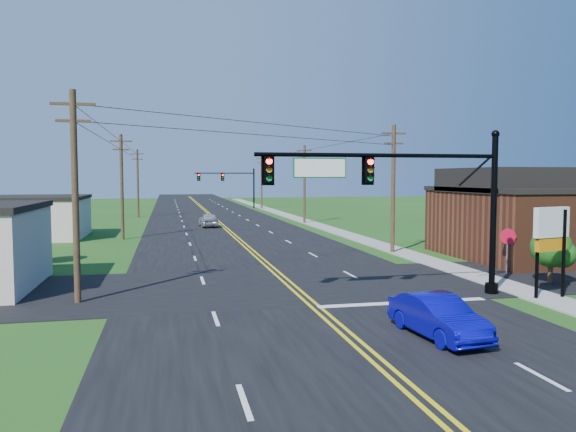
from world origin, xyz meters
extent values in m
plane|color=#1E4714|center=(0.00, 0.00, 0.00)|extent=(260.00, 260.00, 0.00)
cube|color=black|center=(0.00, 50.00, 0.02)|extent=(16.00, 220.00, 0.04)
cube|color=black|center=(0.00, 12.00, 0.02)|extent=(70.00, 10.00, 0.04)
cube|color=gray|center=(10.50, 40.00, 0.04)|extent=(2.00, 160.00, 0.08)
cylinder|color=black|center=(8.80, 8.00, 3.60)|extent=(0.28, 0.28, 7.20)
cylinder|color=black|center=(8.80, 8.00, 0.25)|extent=(0.60, 0.60, 0.50)
sphere|color=black|center=(8.80, 8.00, 7.30)|extent=(0.36, 0.36, 0.36)
cylinder|color=black|center=(3.30, 8.00, 6.30)|extent=(11.00, 0.18, 0.18)
cube|color=#05581F|center=(0.60, 8.00, 5.75)|extent=(2.30, 0.06, 0.85)
cylinder|color=black|center=(8.80, 80.00, 3.60)|extent=(0.28, 0.28, 7.20)
cylinder|color=black|center=(8.80, 80.00, 0.25)|extent=(0.60, 0.60, 0.50)
sphere|color=black|center=(8.80, 80.00, 7.30)|extent=(0.36, 0.36, 0.36)
cylinder|color=black|center=(3.80, 80.00, 6.00)|extent=(10.00, 0.18, 0.18)
cube|color=#05581F|center=(0.60, 80.00, 5.45)|extent=(2.30, 0.06, 0.85)
cube|color=#5C2E1A|center=(20.00, 18.00, 2.20)|extent=(14.00, 11.00, 4.40)
cube|color=black|center=(20.00, 18.00, 4.55)|extent=(14.20, 11.20, 0.30)
cube|color=beige|center=(-19.00, 38.00, 1.70)|extent=(12.00, 9.00, 3.40)
cube|color=black|center=(-19.00, 38.00, 3.55)|extent=(12.20, 9.20, 0.30)
cylinder|color=#382519|center=(-9.50, 10.00, 4.50)|extent=(0.28, 0.28, 9.00)
cube|color=#382519|center=(-9.50, 10.00, 8.40)|extent=(1.80, 0.12, 0.12)
cube|color=#382519|center=(-9.50, 10.00, 7.70)|extent=(1.40, 0.12, 0.12)
cylinder|color=#382519|center=(-9.50, 35.00, 4.50)|extent=(0.28, 0.28, 9.00)
cube|color=#382519|center=(-9.50, 35.00, 8.40)|extent=(1.80, 0.12, 0.12)
cube|color=#382519|center=(-9.50, 35.00, 7.70)|extent=(1.40, 0.12, 0.12)
cylinder|color=#382519|center=(-9.50, 62.00, 4.50)|extent=(0.28, 0.28, 9.00)
cube|color=#382519|center=(-9.50, 62.00, 8.40)|extent=(1.80, 0.12, 0.12)
cube|color=#382519|center=(-9.50, 62.00, 7.70)|extent=(1.40, 0.12, 0.12)
cylinder|color=#382519|center=(9.80, 22.00, 4.50)|extent=(0.28, 0.28, 9.00)
cube|color=#382519|center=(9.80, 22.00, 8.40)|extent=(1.80, 0.12, 0.12)
cube|color=#382519|center=(9.80, 22.00, 7.70)|extent=(1.40, 0.12, 0.12)
cylinder|color=#382519|center=(9.80, 48.00, 4.50)|extent=(0.28, 0.28, 9.00)
cube|color=#382519|center=(9.80, 48.00, 8.40)|extent=(1.80, 0.12, 0.12)
cube|color=#382519|center=(9.80, 48.00, 7.70)|extent=(1.40, 0.12, 0.12)
cylinder|color=#382519|center=(9.80, 78.00, 4.50)|extent=(0.28, 0.28, 9.00)
cube|color=#382519|center=(9.80, 78.00, 8.40)|extent=(1.80, 0.12, 0.12)
cube|color=#382519|center=(9.80, 78.00, 7.70)|extent=(1.40, 0.12, 0.12)
cylinder|color=#382519|center=(16.00, 26.00, 0.92)|extent=(0.24, 0.24, 1.85)
sphere|color=#1E4510|center=(16.00, 26.00, 2.60)|extent=(3.00, 3.00, 3.00)
cylinder|color=#382519|center=(13.00, 9.50, 0.66)|extent=(0.24, 0.24, 1.32)
sphere|color=#1E4510|center=(13.00, 9.50, 1.86)|extent=(2.00, 2.00, 2.00)
cylinder|color=#382519|center=(-14.00, 22.00, 0.77)|extent=(0.24, 0.24, 1.54)
sphere|color=#1E4510|center=(-14.00, 22.00, 2.17)|extent=(2.40, 2.40, 2.40)
imported|color=#0807A3|center=(3.04, 2.00, 0.70)|extent=(1.95, 4.39, 1.40)
imported|color=#B3B4B8|center=(-1.46, 45.32, 0.75)|extent=(2.07, 4.49, 1.49)
cylinder|color=slate|center=(12.63, 12.61, 1.19)|extent=(0.10, 0.10, 2.38)
cylinder|color=red|center=(12.63, 12.58, 2.10)|extent=(0.87, 0.36, 0.91)
cylinder|color=black|center=(10.00, 6.47, 1.97)|extent=(0.19, 0.19, 3.95)
cylinder|color=black|center=(11.32, 6.47, 1.97)|extent=(0.19, 0.19, 3.95)
cube|color=silver|center=(10.66, 6.47, 3.40)|extent=(1.98, 0.77, 1.32)
cube|color=#CC720C|center=(10.66, 6.47, 2.41)|extent=(1.76, 0.68, 0.55)
camera|label=1|loc=(-5.72, -14.91, 5.37)|focal=35.00mm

